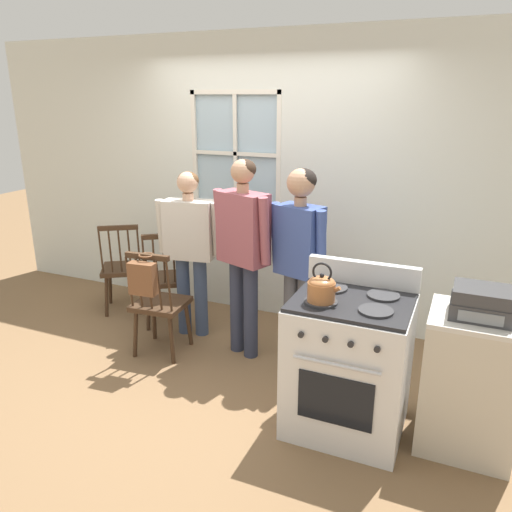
{
  "coord_description": "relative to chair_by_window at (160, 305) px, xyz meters",
  "views": [
    {
      "loc": [
        1.75,
        -3.02,
        2.14
      ],
      "look_at": [
        0.35,
        0.2,
        1.0
      ],
      "focal_mm": 35.0,
      "sensor_mm": 36.0,
      "label": 1
    }
  ],
  "objects": [
    {
      "name": "handbag",
      "position": [
        0.02,
        -0.23,
        0.33
      ],
      "size": [
        0.23,
        0.2,
        0.31
      ],
      "color": "brown",
      "rests_on": "chair_by_window"
    },
    {
      "name": "kettle",
      "position": [
        1.54,
        -0.51,
        0.58
      ],
      "size": [
        0.21,
        0.17,
        0.25
      ],
      "color": "#A86638",
      "rests_on": "stove"
    },
    {
      "name": "stereo",
      "position": [
        2.44,
        -0.28,
        0.55
      ],
      "size": [
        0.34,
        0.29,
        0.18
      ],
      "color": "#38383A",
      "rests_on": "side_counter"
    },
    {
      "name": "stove",
      "position": [
        1.71,
        -0.38,
        0.03
      ],
      "size": [
        0.74,
        0.68,
        1.08
      ],
      "color": "silver",
      "rests_on": "ground_plane"
    },
    {
      "name": "person_elderly_left",
      "position": [
        0.07,
        0.42,
        0.47
      ],
      "size": [
        0.6,
        0.28,
        1.51
      ],
      "rotation": [
        0.0,
        0.0,
        0.18
      ],
      "color": "#384766",
      "rests_on": "ground_plane"
    },
    {
      "name": "person_teen_center",
      "position": [
        0.66,
        0.27,
        0.56
      ],
      "size": [
        0.58,
        0.34,
        1.67
      ],
      "rotation": [
        0.0,
        0.0,
        -0.34
      ],
      "color": "#2D3347",
      "rests_on": "ground_plane"
    },
    {
      "name": "chair_by_window",
      "position": [
        0.0,
        0.0,
        0.0
      ],
      "size": [
        0.46,
        0.44,
        0.94
      ],
      "rotation": [
        0.0,
        0.0,
        -3.05
      ],
      "color": "#3D2819",
      "rests_on": "ground_plane"
    },
    {
      "name": "chair_near_wall",
      "position": [
        -0.85,
        0.61,
        0.0
      ],
      "size": [
        0.57,
        0.56,
        0.94
      ],
      "rotation": [
        0.0,
        0.0,
        -2.57
      ],
      "color": "#3D2819",
      "rests_on": "ground_plane"
    },
    {
      "name": "wall_back",
      "position": [
        0.56,
        1.17,
        0.9
      ],
      "size": [
        6.4,
        0.16,
        2.7
      ],
      "color": "silver",
      "rests_on": "ground_plane"
    },
    {
      "name": "person_adult_right",
      "position": [
        1.13,
        0.3,
        0.55
      ],
      "size": [
        0.52,
        0.31,
        1.62
      ],
      "rotation": [
        0.0,
        0.0,
        -0.3
      ],
      "color": "#4C4C51",
      "rests_on": "ground_plane"
    },
    {
      "name": "side_counter",
      "position": [
        2.44,
        -0.26,
        0.01
      ],
      "size": [
        0.55,
        0.5,
        0.9
      ],
      "color": "beige",
      "rests_on": "ground_plane"
    },
    {
      "name": "potted_plant",
      "position": [
        0.28,
        1.08,
        0.65
      ],
      "size": [
        0.12,
        0.12,
        0.23
      ],
      "color": "#42474C",
      "rests_on": "wall_back"
    },
    {
      "name": "chair_center_cluster",
      "position": [
        -0.29,
        0.53,
        0.0
      ],
      "size": [
        0.57,
        0.57,
        0.94
      ],
      "rotation": [
        0.0,
        0.0,
        -2.53
      ],
      "color": "#3D2819",
      "rests_on": "ground_plane"
    },
    {
      "name": "ground_plane",
      "position": [
        0.55,
        -0.23,
        -0.44
      ],
      "size": [
        16.0,
        16.0,
        0.0
      ],
      "primitive_type": "plane",
      "color": "brown"
    }
  ]
}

